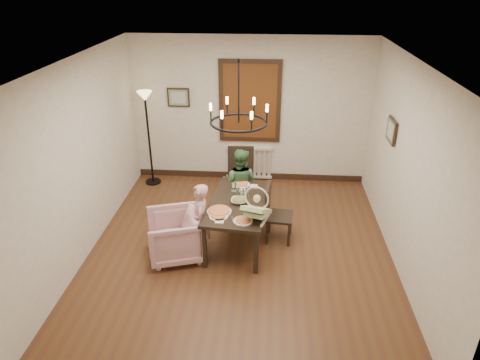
# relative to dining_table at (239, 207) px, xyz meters

# --- Properties ---
(room_shell) EXTENTS (4.51, 5.00, 2.81)m
(room_shell) POSITION_rel_dining_table_xyz_m (0.03, 0.15, 0.77)
(room_shell) COLOR #522C1C
(room_shell) RESTS_ON ground
(dining_table) EXTENTS (1.01, 1.60, 0.71)m
(dining_table) POSITION_rel_dining_table_xyz_m (0.00, 0.00, 0.00)
(dining_table) COLOR black
(dining_table) RESTS_ON room_shell
(chair_far) EXTENTS (0.48, 0.48, 1.05)m
(chair_far) POSITION_rel_dining_table_xyz_m (-0.06, 1.19, -0.10)
(chair_far) COLOR black
(chair_far) RESTS_ON room_shell
(chair_right) EXTENTS (0.45, 0.45, 0.93)m
(chair_right) POSITION_rel_dining_table_xyz_m (0.62, 0.12, -0.16)
(chair_right) COLOR black
(chair_right) RESTS_ON room_shell
(armchair) EXTENTS (0.97, 0.95, 0.71)m
(armchair) POSITION_rel_dining_table_xyz_m (-0.90, -0.43, -0.27)
(armchair) COLOR #D1A0A7
(armchair) RESTS_ON room_shell
(elderly_woman) EXTENTS (0.27, 0.38, 0.95)m
(elderly_woman) POSITION_rel_dining_table_xyz_m (-0.53, -0.36, -0.15)
(elderly_woman) COLOR #C78C90
(elderly_woman) RESTS_ON room_shell
(seated_man) EXTENTS (0.57, 0.48, 1.02)m
(seated_man) POSITION_rel_dining_table_xyz_m (-0.05, 0.80, -0.12)
(seated_man) COLOR #427043
(seated_man) RESTS_ON room_shell
(baby_bouncer) EXTENTS (0.50, 0.59, 0.33)m
(baby_bouncer) POSITION_rel_dining_table_xyz_m (0.28, -0.46, 0.25)
(baby_bouncer) COLOR #BDCD8D
(baby_bouncer) RESTS_ON dining_table
(salad_bowl) EXTENTS (0.28, 0.28, 0.07)m
(salad_bowl) POSITION_rel_dining_table_xyz_m (0.00, -0.03, 0.12)
(salad_bowl) COLOR white
(salad_bowl) RESTS_ON dining_table
(pizza_platter) EXTENTS (0.35, 0.35, 0.04)m
(pizza_platter) POSITION_rel_dining_table_xyz_m (-0.26, -0.33, 0.10)
(pizza_platter) COLOR tan
(pizza_platter) RESTS_ON dining_table
(drinking_glass) EXTENTS (0.06, 0.06, 0.13)m
(drinking_glass) POSITION_rel_dining_table_xyz_m (-0.02, 0.18, 0.15)
(drinking_glass) COLOR silver
(drinking_glass) RESTS_ON dining_table
(window_blinds) EXTENTS (1.00, 0.03, 1.40)m
(window_blinds) POSITION_rel_dining_table_xyz_m (0.03, 2.24, 0.97)
(window_blinds) COLOR #603013
(window_blinds) RESTS_ON room_shell
(radiator) EXTENTS (0.92, 0.12, 0.62)m
(radiator) POSITION_rel_dining_table_xyz_m (0.03, 2.26, -0.28)
(radiator) COLOR silver
(radiator) RESTS_ON room_shell
(picture_back) EXTENTS (0.42, 0.03, 0.36)m
(picture_back) POSITION_rel_dining_table_xyz_m (-1.32, 2.25, 1.02)
(picture_back) COLOR black
(picture_back) RESTS_ON room_shell
(picture_right) EXTENTS (0.03, 0.42, 0.36)m
(picture_right) POSITION_rel_dining_table_xyz_m (2.24, 0.68, 1.02)
(picture_right) COLOR black
(picture_right) RESTS_ON room_shell
(floor_lamp) EXTENTS (0.30, 0.30, 1.80)m
(floor_lamp) POSITION_rel_dining_table_xyz_m (-1.87, 1.93, 0.27)
(floor_lamp) COLOR black
(floor_lamp) RESTS_ON room_shell
(chandelier) EXTENTS (0.80, 0.80, 0.04)m
(chandelier) POSITION_rel_dining_table_xyz_m (0.00, -0.00, 1.32)
(chandelier) COLOR black
(chandelier) RESTS_ON room_shell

